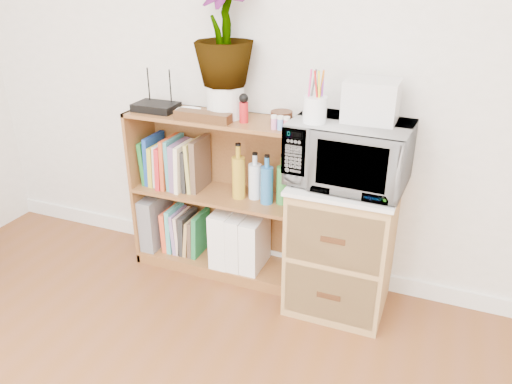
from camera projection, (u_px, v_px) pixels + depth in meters
The scene contains 21 objects.
skirting_board at pixel (281, 259), 3.05m from camera, with size 4.00×0.02×0.10m, color white.
bookshelf at pixel (218, 197), 2.87m from camera, with size 1.00×0.30×0.95m, color brown.
wicker_unit at pixel (341, 247), 2.60m from camera, with size 0.50×0.45×0.70m, color #9E7542.
microwave at pixel (349, 153), 2.37m from camera, with size 0.55×0.38×0.31m, color white.
pen_cup at pixel (315, 110), 2.28m from camera, with size 0.11×0.11×0.12m, color white.
small_appliance at pixel (371, 100), 2.29m from camera, with size 0.24×0.20×0.19m, color silver.
router at pixel (156, 107), 2.76m from camera, with size 0.24×0.16×0.04m, color black.
white_bowl at pixel (188, 112), 2.68m from camera, with size 0.13×0.13×0.03m, color white.
plant_pot at pixel (226, 101), 2.63m from camera, with size 0.20×0.20×0.17m, color silver.
potted_plant at pixel (224, 30), 2.48m from camera, with size 0.31×0.31×0.55m, color #337F33.
trinket_box at pixel (203, 117), 2.58m from camera, with size 0.31×0.08×0.05m, color #39210F.
kokeshi_doll at pixel (244, 112), 2.55m from camera, with size 0.05×0.05×0.10m, color red.
wooden_bowl at pixel (281, 118), 2.54m from camera, with size 0.11×0.11×0.06m, color #3C2310.
paint_jars at pixel (280, 125), 2.44m from camera, with size 0.10×0.04×0.05m, color pink.
file_box at pixel (156, 220), 3.12m from camera, with size 0.10×0.27×0.33m, color slate.
magazine_holder_left at pixel (226, 235), 2.94m from camera, with size 0.11×0.27×0.34m, color white.
magazine_holder_mid at pixel (239, 238), 2.92m from camera, with size 0.10×0.26×0.33m, color white.
magazine_holder_right at pixel (255, 242), 2.88m from camera, with size 0.10×0.25×0.32m, color white.
cookbooks at pixel (174, 164), 2.89m from camera, with size 0.37×0.20×0.31m.
liquor_bottles at pixel (273, 179), 2.68m from camera, with size 0.48×0.07×0.31m.
lower_books at pixel (185, 231), 3.06m from camera, with size 0.25×0.19×0.28m.
Camera 1 is at (0.82, -0.22, 1.71)m, focal length 35.00 mm.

